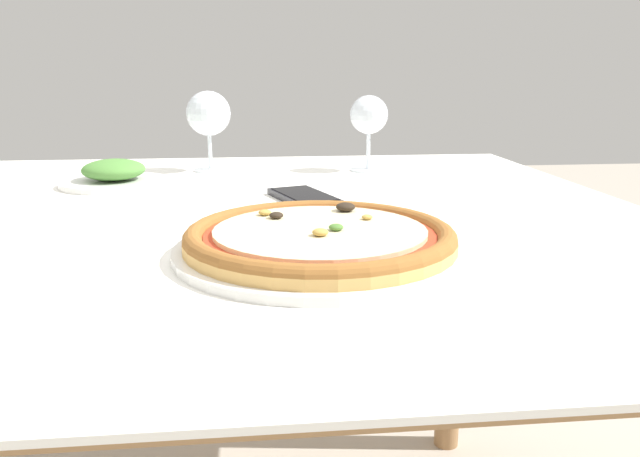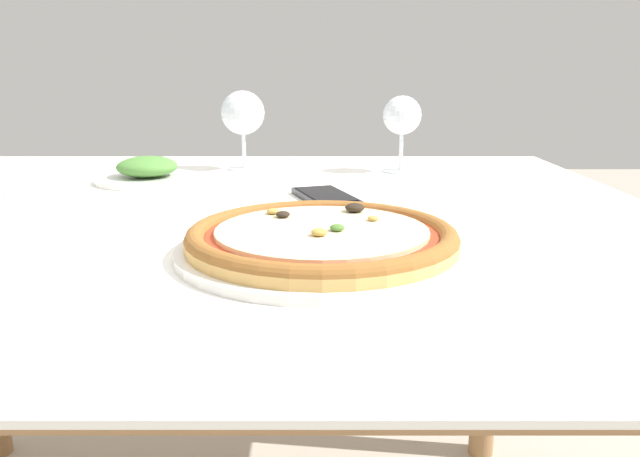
% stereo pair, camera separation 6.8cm
% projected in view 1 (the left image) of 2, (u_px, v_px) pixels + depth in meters
% --- Properties ---
extents(dining_table, '(1.41, 1.15, 0.72)m').
position_uv_depth(dining_table, '(168.00, 260.00, 0.92)').
color(dining_table, '#997047').
rests_on(dining_table, ground_plane).
extents(pizza_plate, '(0.32, 0.32, 0.04)m').
position_uv_depth(pizza_plate, '(320.00, 240.00, 0.69)').
color(pizza_plate, white).
rests_on(pizza_plate, dining_table).
extents(wine_glass_far_left, '(0.09, 0.09, 0.16)m').
position_uv_depth(wine_glass_far_left, '(208.00, 115.00, 1.24)').
color(wine_glass_far_left, silver).
rests_on(wine_glass_far_left, dining_table).
extents(wine_glass_far_right, '(0.08, 0.08, 0.15)m').
position_uv_depth(wine_glass_far_right, '(369.00, 117.00, 1.24)').
color(wine_glass_far_right, silver).
rests_on(wine_glass_far_right, dining_table).
extents(cell_phone, '(0.11, 0.16, 0.01)m').
position_uv_depth(cell_phone, '(304.00, 197.00, 0.98)').
color(cell_phone, '#232328').
rests_on(cell_phone, dining_table).
extents(side_plate, '(0.19, 0.19, 0.05)m').
position_uv_depth(side_plate, '(114.00, 175.00, 1.10)').
color(side_plate, white).
rests_on(side_plate, dining_table).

